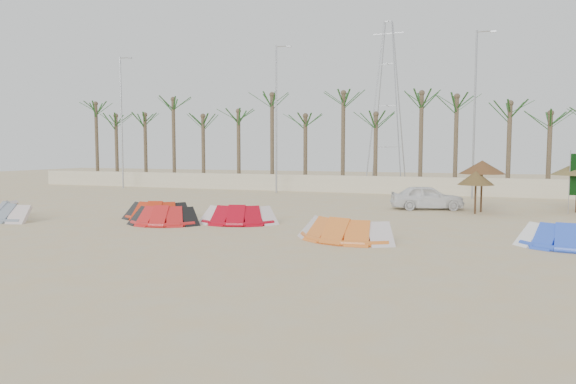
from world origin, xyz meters
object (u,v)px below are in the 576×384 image
at_px(kite_red_right, 241,214).
at_px(car, 427,197).
at_px(parasol_left, 476,178).
at_px(kite_grey, 17,210).
at_px(kite_orange, 346,228).
at_px(kite_blue, 565,235).
at_px(kite_red_left, 160,210).
at_px(parasol_mid, 482,167).
at_px(kite_red_mid, 167,215).

height_order(kite_red_right, car, car).
bearing_deg(parasol_left, kite_grey, -155.26).
bearing_deg(kite_orange, parasol_left, 65.33).
distance_m(kite_blue, car, 11.13).
height_order(kite_red_left, kite_orange, same).
bearing_deg(kite_red_right, kite_orange, -25.28).
bearing_deg(kite_grey, parasol_mid, 26.62).
xyz_separation_m(kite_red_right, parasol_mid, (10.04, 8.06, 1.92)).
height_order(kite_grey, parasol_left, parasol_left).
xyz_separation_m(kite_red_right, kite_orange, (5.33, -2.52, 0.00)).
distance_m(kite_red_left, kite_blue, 16.88).
bearing_deg(kite_blue, kite_grey, -178.09).
bearing_deg(parasol_left, kite_red_left, -153.71).
bearing_deg(kite_red_left, parasol_mid, 28.87).
distance_m(kite_orange, kite_blue, 7.26).
bearing_deg(kite_blue, parasol_left, 107.93).
distance_m(kite_red_right, parasol_left, 12.13).
bearing_deg(kite_grey, kite_red_right, 12.08).
relative_size(kite_grey, kite_red_mid, 1.24).
bearing_deg(parasol_left, kite_red_right, -143.97).
xyz_separation_m(kite_blue, parasol_mid, (-2.48, 9.54, 1.93)).
xyz_separation_m(kite_red_right, car, (7.28, 8.32, 0.24)).
bearing_deg(kite_red_left, kite_red_mid, -48.47).
xyz_separation_m(kite_grey, kite_orange, (15.86, -0.27, 0.00)).
height_order(kite_red_left, car, car).
bearing_deg(parasol_left, kite_red_mid, -146.28).
relative_size(kite_orange, parasol_mid, 1.45).
relative_size(kite_red_right, car, 0.92).
height_order(parasol_left, car, parasol_left).
height_order(kite_orange, kite_blue, same).
xyz_separation_m(kite_red_left, car, (11.55, 8.16, 0.24)).
xyz_separation_m(kite_red_mid, kite_red_right, (2.92, 1.36, 0.00)).
height_order(kite_red_mid, parasol_left, parasol_left).
bearing_deg(parasol_mid, kite_red_right, -141.26).
bearing_deg(kite_red_right, kite_red_mid, -154.98).
distance_m(kite_orange, parasol_left, 10.67).
bearing_deg(kite_orange, kite_blue, 8.18).
relative_size(kite_grey, parasol_left, 1.87).
distance_m(kite_red_mid, kite_red_right, 3.22).
bearing_deg(kite_orange, kite_red_mid, 172.04).
bearing_deg(car, kite_grey, 104.26).
height_order(kite_grey, kite_blue, same).
bearing_deg(kite_grey, kite_orange, -0.96).
height_order(kite_blue, parasol_mid, parasol_mid).
bearing_deg(car, kite_red_left, 108.79).
relative_size(kite_red_left, kite_orange, 0.87).
height_order(kite_red_right, kite_blue, same).
bearing_deg(kite_grey, parasol_left, 24.74).
relative_size(kite_red_right, kite_orange, 0.92).
height_order(kite_red_left, kite_red_right, same).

